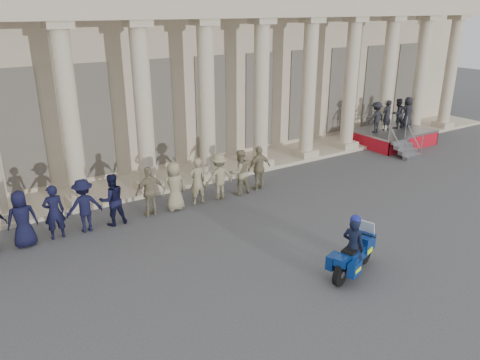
# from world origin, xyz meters

# --- Properties ---
(ground) EXTENTS (90.00, 90.00, 0.00)m
(ground) POSITION_xyz_m (0.00, 0.00, 0.00)
(ground) COLOR #3F3F41
(ground) RESTS_ON ground
(building) EXTENTS (40.00, 12.50, 9.00)m
(building) POSITION_xyz_m (-0.00, 14.74, 4.52)
(building) COLOR tan
(building) RESTS_ON ground
(officer_rank) EXTENTS (16.74, 0.66, 1.73)m
(officer_rank) POSITION_xyz_m (-5.62, 6.00, 0.87)
(officer_rank) COLOR black
(officer_rank) RESTS_ON ground
(reviewing_stand) EXTENTS (3.74, 3.71, 2.29)m
(reviewing_stand) POSITION_xyz_m (11.82, 7.45, 1.17)
(reviewing_stand) COLOR gray
(reviewing_stand) RESTS_ON ground
(motorcycle) EXTENTS (1.99, 1.11, 1.32)m
(motorcycle) POSITION_xyz_m (0.98, -0.41, 0.57)
(motorcycle) COLOR black
(motorcycle) RESTS_ON ground
(rider) EXTENTS (0.56, 0.70, 1.75)m
(rider) POSITION_xyz_m (0.87, -0.45, 0.87)
(rider) COLOR black
(rider) RESTS_ON ground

